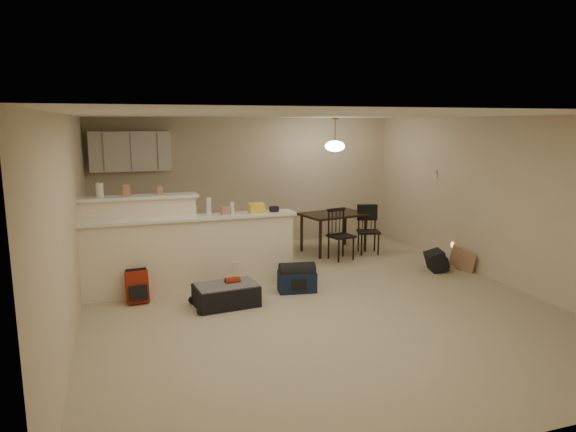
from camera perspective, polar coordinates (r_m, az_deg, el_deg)
name	(u,v)px	position (r m, az deg, el deg)	size (l,w,h in m)	color
room	(312,210)	(6.90, 2.64, 0.69)	(7.00, 7.02, 2.50)	#B6AA8C
breakfast_bar	(173,249)	(7.57, -12.70, -3.65)	(3.08, 0.58, 1.39)	#F3E6C4
upper_cabinets	(130,151)	(9.67, -17.11, 6.90)	(1.40, 0.34, 0.70)	white
kitchen_counter	(146,231)	(9.74, -15.46, -1.62)	(1.80, 0.60, 0.90)	white
thermostat	(435,174)	(9.63, 16.05, 4.55)	(0.02, 0.12, 0.12)	beige
jar	(100,190)	(7.52, -20.20, 2.71)	(0.10, 0.10, 0.20)	silver
cereal_box	(127,191)	(7.52, -17.51, 2.72)	(0.10, 0.07, 0.16)	#AA7958
small_box	(160,191)	(7.54, -14.02, 2.76)	(0.08, 0.06, 0.12)	#AA7958
bottle_a	(209,206)	(7.44, -8.79, 1.05)	(0.07, 0.07, 0.26)	silver
bottle_b	(232,208)	(7.51, -6.22, 0.89)	(0.06, 0.06, 0.18)	silver
bag_lump	(257,208)	(7.60, -3.52, 0.89)	(0.22, 0.18, 0.14)	#AA7958
pouch	(274,209)	(7.68, -1.55, 0.78)	(0.12, 0.10, 0.08)	#AA7958
extra_item_x	(225,211)	(7.49, -6.97, 0.60)	(0.12, 0.10, 0.11)	#AA7958
dining_table	(334,218)	(9.64, 5.10, -0.20)	(1.31, 1.01, 0.74)	black
pendant_lamp	(335,146)	(9.49, 5.23, 7.79)	(0.36, 0.36, 0.62)	brown
dining_chair_near	(341,235)	(9.12, 5.93, -2.07)	(0.40, 0.38, 0.91)	black
dining_chair_far	(369,230)	(9.61, 8.94, -1.58)	(0.38, 0.37, 0.88)	black
suitcase	(226,295)	(6.96, -6.89, -8.74)	(0.82, 0.53, 0.28)	black
red_backpack	(137,287)	(7.29, -16.41, -7.57)	(0.29, 0.18, 0.44)	maroon
navy_duffel	(297,282)	(7.45, 1.01, -7.29)	(0.54, 0.29, 0.29)	#111F38
black_daypack	(436,261)	(8.79, 16.13, -4.85)	(0.37, 0.26, 0.32)	black
cardboard_sheet	(462,260)	(8.92, 18.81, -4.64)	(0.48, 0.02, 0.37)	#AA7958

